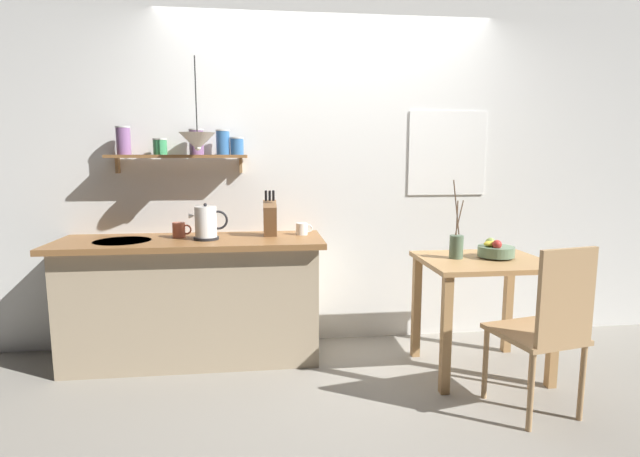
% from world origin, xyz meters
% --- Properties ---
extents(ground_plane, '(14.00, 14.00, 0.00)m').
position_xyz_m(ground_plane, '(0.00, 0.00, 0.00)').
color(ground_plane, gray).
extents(back_wall, '(6.80, 0.11, 2.70)m').
position_xyz_m(back_wall, '(0.20, 0.65, 1.35)').
color(back_wall, white).
rests_on(back_wall, ground_plane).
extents(kitchen_counter, '(1.83, 0.63, 0.89)m').
position_xyz_m(kitchen_counter, '(-1.00, 0.32, 0.45)').
color(kitchen_counter, tan).
rests_on(kitchen_counter, ground_plane).
extents(wall_shelf, '(0.98, 0.20, 0.33)m').
position_xyz_m(wall_shelf, '(-1.06, 0.49, 1.51)').
color(wall_shelf, brown).
extents(dining_table, '(0.80, 0.67, 0.78)m').
position_xyz_m(dining_table, '(0.95, -0.11, 0.63)').
color(dining_table, tan).
rests_on(dining_table, ground_plane).
extents(dining_chair_near, '(0.49, 0.51, 0.98)m').
position_xyz_m(dining_chair_near, '(1.04, -0.72, 0.54)').
color(dining_chair_near, tan).
rests_on(dining_chair_near, ground_plane).
extents(fruit_bowl, '(0.24, 0.24, 0.14)m').
position_xyz_m(fruit_bowl, '(1.04, -0.08, 0.83)').
color(fruit_bowl, slate).
rests_on(fruit_bowl, dining_table).
extents(twig_vase, '(0.09, 0.09, 0.52)m').
position_xyz_m(twig_vase, '(0.78, -0.06, 0.86)').
color(twig_vase, '#567056').
rests_on(twig_vase, dining_table).
extents(electric_kettle, '(0.26, 0.17, 0.25)m').
position_xyz_m(electric_kettle, '(-0.89, 0.26, 1.00)').
color(electric_kettle, black).
rests_on(electric_kettle, kitchen_counter).
extents(knife_block, '(0.09, 0.21, 0.33)m').
position_xyz_m(knife_block, '(-0.45, 0.36, 1.02)').
color(knife_block, brown).
rests_on(knife_block, kitchen_counter).
extents(coffee_mug_by_sink, '(0.13, 0.09, 0.11)m').
position_xyz_m(coffee_mug_by_sink, '(-1.09, 0.37, 0.94)').
color(coffee_mug_by_sink, '#C6664C').
rests_on(coffee_mug_by_sink, kitchen_counter).
extents(coffee_mug_spare, '(0.12, 0.08, 0.09)m').
position_xyz_m(coffee_mug_spare, '(-0.21, 0.39, 0.93)').
color(coffee_mug_spare, white).
rests_on(coffee_mug_spare, kitchen_counter).
extents(pendant_lamp, '(0.24, 0.24, 0.62)m').
position_xyz_m(pendant_lamp, '(-0.93, 0.27, 1.55)').
color(pendant_lamp, black).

